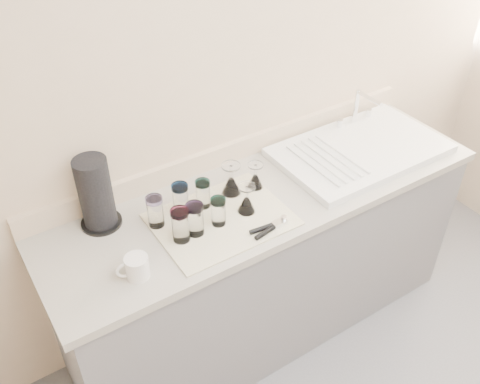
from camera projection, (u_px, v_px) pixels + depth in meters
counter_unit at (265, 262)px, 2.65m from camera, size 2.06×0.62×0.90m
sink_unit at (360, 149)px, 2.60m from camera, size 0.82×0.50×0.22m
dish_towel at (221, 219)px, 2.21m from camera, size 0.55×0.42×0.01m
tumbler_teal at (155, 211)px, 2.14m from camera, size 0.07×0.07×0.14m
tumbler_cyan at (181, 199)px, 2.20m from camera, size 0.07×0.07×0.14m
tumbler_purple at (203, 193)px, 2.24m from camera, size 0.06×0.06×0.13m
tumbler_magenta at (181, 225)px, 2.07m from camera, size 0.07×0.07×0.15m
tumbler_blue at (195, 219)px, 2.10m from camera, size 0.07×0.07×0.14m
tumbler_lavender at (218, 211)px, 2.15m from camera, size 0.06×0.06×0.12m
goblet_back_left at (231, 183)px, 2.32m from camera, size 0.08×0.08×0.15m
goblet_back_right at (255, 179)px, 2.36m from camera, size 0.07×0.07×0.12m
goblet_front_left at (246, 203)px, 2.22m from camera, size 0.07×0.07×0.13m
can_opener at (269, 228)px, 2.15m from camera, size 0.16×0.06×0.02m
white_mug at (136, 267)px, 1.94m from camera, size 0.13×0.10×0.09m
paper_towel_roll at (96, 194)px, 2.10m from camera, size 0.17×0.17×0.31m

